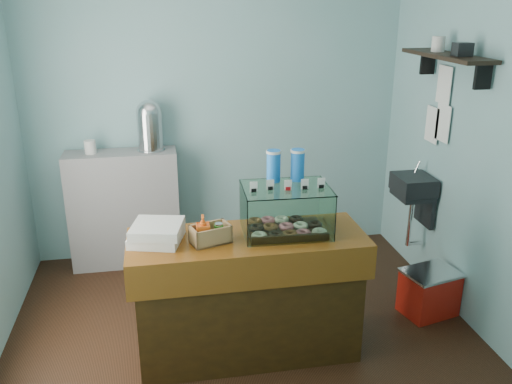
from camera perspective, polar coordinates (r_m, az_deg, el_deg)
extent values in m
plane|color=black|center=(4.30, -1.41, -14.30)|extent=(3.50, 3.50, 0.00)
cube|color=#79B0AF|center=(5.15, -4.21, 8.44)|extent=(3.50, 0.04, 2.80)
cube|color=#79B0AF|center=(2.32, 4.19, -6.06)|extent=(3.50, 0.04, 2.80)
cube|color=#79B0AF|center=(4.32, 22.10, 4.82)|extent=(0.04, 3.00, 2.80)
cube|color=black|center=(4.83, 16.26, 0.77)|extent=(0.30, 0.35, 0.15)
cube|color=black|center=(4.95, 17.39, -1.33)|extent=(0.04, 0.30, 0.35)
cylinder|color=silver|center=(4.91, 16.62, 2.52)|extent=(0.02, 0.02, 0.12)
cylinder|color=silver|center=(4.95, 15.88, -3.06)|extent=(0.04, 0.04, 0.45)
cube|color=black|center=(4.40, 19.41, 13.38)|extent=(0.25, 1.00, 0.03)
cube|color=black|center=(4.10, 22.78, 11.17)|extent=(0.12, 0.03, 0.18)
cube|color=black|center=(4.79, 17.62, 12.81)|extent=(0.12, 0.03, 0.18)
cube|color=white|center=(4.67, 19.07, 6.87)|extent=(0.01, 0.21, 0.30)
cube|color=white|center=(4.83, 18.04, 6.76)|extent=(0.01, 0.21, 0.30)
cube|color=white|center=(4.66, 19.19, 10.60)|extent=(0.01, 0.21, 0.30)
cube|color=#3C240B|center=(3.86, -0.86, -11.19)|extent=(1.50, 0.56, 0.84)
cube|color=#522E0B|center=(3.65, -0.90, -5.13)|extent=(1.60, 0.60, 0.06)
cube|color=#522E0B|center=(3.46, -0.11, -8.86)|extent=(1.60, 0.04, 0.18)
cube|color=gray|center=(5.19, -13.66, -1.76)|extent=(1.00, 0.32, 1.10)
cube|color=black|center=(3.72, 3.12, -4.02)|extent=(0.53, 0.39, 0.02)
torus|color=silver|center=(3.56, 0.37, -4.60)|extent=(0.10, 0.10, 0.03)
torus|color=black|center=(3.58, 1.95, -4.51)|extent=(0.10, 0.10, 0.03)
torus|color=brown|center=(3.60, 3.51, -4.41)|extent=(0.10, 0.10, 0.03)
torus|color=pink|center=(3.62, 5.05, -4.31)|extent=(0.10, 0.10, 0.03)
torus|color=silver|center=(3.64, 6.58, -4.20)|extent=(0.10, 0.10, 0.03)
torus|color=black|center=(3.68, 0.08, -3.82)|extent=(0.10, 0.10, 0.03)
torus|color=brown|center=(3.69, 1.61, -3.73)|extent=(0.10, 0.10, 0.03)
torus|color=pink|center=(3.71, 3.12, -3.63)|extent=(0.10, 0.10, 0.03)
torus|color=silver|center=(3.73, 4.62, -3.54)|extent=(0.10, 0.10, 0.03)
torus|color=black|center=(3.75, 6.10, -3.44)|extent=(0.10, 0.10, 0.03)
torus|color=brown|center=(3.79, -0.19, -3.07)|extent=(0.10, 0.10, 0.03)
torus|color=pink|center=(3.80, 1.29, -2.99)|extent=(0.10, 0.10, 0.03)
torus|color=silver|center=(3.82, 2.76, -2.90)|extent=(0.10, 0.10, 0.03)
torus|color=black|center=(3.84, 4.22, -2.82)|extent=(0.10, 0.10, 0.03)
cube|color=white|center=(3.47, 3.83, -3.18)|extent=(0.57, 0.03, 0.31)
cube|color=white|center=(3.85, 2.55, -0.78)|extent=(0.57, 0.03, 0.31)
cube|color=white|center=(3.62, -1.31, -2.16)|extent=(0.02, 0.42, 0.31)
cube|color=white|center=(3.73, 7.49, -1.67)|extent=(0.02, 0.42, 0.31)
cube|color=white|center=(3.61, 3.21, 0.44)|extent=(0.60, 0.45, 0.01)
cube|color=white|center=(3.51, -0.26, 0.58)|extent=(0.05, 0.01, 0.07)
cube|color=black|center=(3.52, -0.26, 0.23)|extent=(0.03, 0.02, 0.02)
cube|color=white|center=(3.53, 1.57, 0.67)|extent=(0.05, 0.01, 0.07)
cube|color=black|center=(3.53, 1.56, 0.31)|extent=(0.03, 0.02, 0.02)
cube|color=white|center=(3.55, 3.38, 0.75)|extent=(0.05, 0.01, 0.07)
cube|color=#B50E13|center=(3.55, 3.37, 0.40)|extent=(0.03, 0.02, 0.02)
cube|color=white|center=(3.57, 5.16, 0.84)|extent=(0.05, 0.01, 0.07)
cube|color=black|center=(3.58, 5.15, 0.49)|extent=(0.03, 0.02, 0.02)
cube|color=white|center=(3.60, 6.92, 0.92)|extent=(0.05, 0.01, 0.07)
cube|color=black|center=(3.60, 6.91, 0.57)|extent=(0.03, 0.02, 0.02)
cylinder|color=blue|center=(3.69, 1.86, 2.76)|extent=(0.09, 0.09, 0.22)
cylinder|color=silver|center=(3.66, 1.88, 4.25)|extent=(0.10, 0.10, 0.02)
cylinder|color=blue|center=(3.72, 4.40, 2.86)|extent=(0.09, 0.09, 0.22)
cylinder|color=silver|center=(3.69, 4.44, 4.34)|extent=(0.10, 0.10, 0.02)
cube|color=#A27D51|center=(3.56, -4.79, -5.22)|extent=(0.28, 0.22, 0.01)
cube|color=#A27D51|center=(3.49, -4.37, -4.84)|extent=(0.24, 0.09, 0.12)
cube|color=#A27D51|center=(3.60, -5.25, -4.03)|extent=(0.24, 0.09, 0.12)
cube|color=#A27D51|center=(3.50, -6.59, -4.78)|extent=(0.06, 0.15, 0.12)
cube|color=#A27D51|center=(3.59, -3.08, -4.07)|extent=(0.06, 0.15, 0.12)
imported|color=#E85915|center=(3.51, -5.59, -3.89)|extent=(0.11, 0.11, 0.19)
cylinder|color=#348C26|center=(3.56, -3.93, -4.22)|extent=(0.06, 0.06, 0.10)
cylinder|color=silver|center=(3.54, -3.95, -3.41)|extent=(0.05, 0.05, 0.01)
cube|color=silver|center=(3.62, -10.41, -4.66)|extent=(0.39, 0.39, 0.06)
cube|color=silver|center=(3.58, -10.36, -3.81)|extent=(0.38, 0.38, 0.06)
cylinder|color=silver|center=(5.02, -10.96, 4.37)|extent=(0.25, 0.25, 0.01)
cylinder|color=silver|center=(4.98, -11.09, 6.31)|extent=(0.22, 0.22, 0.34)
sphere|color=silver|center=(4.94, -11.22, 8.22)|extent=(0.22, 0.22, 0.22)
cube|color=red|center=(4.63, 17.74, -10.12)|extent=(0.46, 0.39, 0.35)
cube|color=silver|center=(4.54, 17.99, -8.08)|extent=(0.49, 0.41, 0.02)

